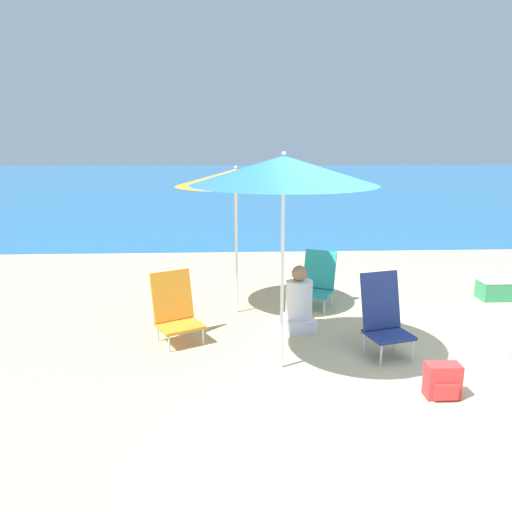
{
  "coord_description": "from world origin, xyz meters",
  "views": [
    {
      "loc": [
        -1.67,
        -4.46,
        2.31
      ],
      "look_at": [
        -1.39,
        1.24,
        1.0
      ],
      "focal_mm": 35.0,
      "sensor_mm": 36.0,
      "label": 1
    }
  ],
  "objects_px": {
    "beach_chair_orange": "(175,309)",
    "cooler_box": "(494,288)",
    "person_seated_near": "(299,304)",
    "backpack_red": "(443,381)",
    "beach_chair_teal": "(317,280)",
    "beach_umbrella_blue": "(284,171)",
    "water_bottle": "(512,360)",
    "beach_chair_navy": "(384,315)",
    "beach_umbrella_orange": "(236,178)"
  },
  "relations": [
    {
      "from": "beach_chair_orange",
      "to": "cooler_box",
      "type": "height_order",
      "value": "beach_chair_orange"
    },
    {
      "from": "person_seated_near",
      "to": "backpack_red",
      "type": "height_order",
      "value": "person_seated_near"
    },
    {
      "from": "beach_chair_teal",
      "to": "backpack_red",
      "type": "distance_m",
      "value": 2.81
    },
    {
      "from": "beach_chair_orange",
      "to": "backpack_red",
      "type": "bearing_deg",
      "value": -58.28
    },
    {
      "from": "beach_umbrella_blue",
      "to": "person_seated_near",
      "type": "bearing_deg",
      "value": 73.34
    },
    {
      "from": "beach_chair_orange",
      "to": "water_bottle",
      "type": "height_order",
      "value": "beach_chair_orange"
    },
    {
      "from": "beach_umbrella_blue",
      "to": "backpack_red",
      "type": "xyz_separation_m",
      "value": [
        1.42,
        -0.7,
        -1.88
      ]
    },
    {
      "from": "beach_chair_navy",
      "to": "beach_chair_orange",
      "type": "xyz_separation_m",
      "value": [
        -2.34,
        0.5,
        -0.07
      ]
    },
    {
      "from": "beach_chair_navy",
      "to": "beach_chair_orange",
      "type": "distance_m",
      "value": 2.39
    },
    {
      "from": "beach_umbrella_blue",
      "to": "backpack_red",
      "type": "height_order",
      "value": "beach_umbrella_blue"
    },
    {
      "from": "beach_umbrella_orange",
      "to": "water_bottle",
      "type": "height_order",
      "value": "beach_umbrella_orange"
    },
    {
      "from": "beach_umbrella_blue",
      "to": "cooler_box",
      "type": "bearing_deg",
      "value": 32.45
    },
    {
      "from": "cooler_box",
      "to": "person_seated_near",
      "type": "bearing_deg",
      "value": -160.66
    },
    {
      "from": "water_bottle",
      "to": "beach_chair_navy",
      "type": "bearing_deg",
      "value": 161.36
    },
    {
      "from": "person_seated_near",
      "to": "cooler_box",
      "type": "relative_size",
      "value": 1.94
    },
    {
      "from": "person_seated_near",
      "to": "backpack_red",
      "type": "distance_m",
      "value": 2.1
    },
    {
      "from": "beach_umbrella_orange",
      "to": "person_seated_near",
      "type": "height_order",
      "value": "beach_umbrella_orange"
    },
    {
      "from": "beach_umbrella_orange",
      "to": "backpack_red",
      "type": "height_order",
      "value": "beach_umbrella_orange"
    },
    {
      "from": "beach_umbrella_orange",
      "to": "backpack_red",
      "type": "bearing_deg",
      "value": -52.73
    },
    {
      "from": "cooler_box",
      "to": "beach_chair_orange",
      "type": "bearing_deg",
      "value": -163.53
    },
    {
      "from": "beach_umbrella_blue",
      "to": "backpack_red",
      "type": "relative_size",
      "value": 6.81
    },
    {
      "from": "beach_umbrella_orange",
      "to": "water_bottle",
      "type": "bearing_deg",
      "value": -33.3
    },
    {
      "from": "beach_chair_navy",
      "to": "backpack_red",
      "type": "bearing_deg",
      "value": -90.57
    },
    {
      "from": "beach_umbrella_blue",
      "to": "beach_chair_orange",
      "type": "relative_size",
      "value": 2.71
    },
    {
      "from": "beach_umbrella_blue",
      "to": "beach_chair_navy",
      "type": "height_order",
      "value": "beach_umbrella_blue"
    },
    {
      "from": "beach_chair_orange",
      "to": "cooler_box",
      "type": "xyz_separation_m",
      "value": [
        4.58,
        1.36,
        -0.21
      ]
    },
    {
      "from": "beach_umbrella_orange",
      "to": "backpack_red",
      "type": "relative_size",
      "value": 6.15
    },
    {
      "from": "beach_chair_teal",
      "to": "water_bottle",
      "type": "relative_size",
      "value": 3.51
    },
    {
      "from": "beach_umbrella_orange",
      "to": "person_seated_near",
      "type": "distance_m",
      "value": 1.83
    },
    {
      "from": "beach_chair_teal",
      "to": "beach_chair_orange",
      "type": "distance_m",
      "value": 2.25
    },
    {
      "from": "beach_chair_navy",
      "to": "beach_chair_orange",
      "type": "relative_size",
      "value": 1.11
    },
    {
      "from": "person_seated_near",
      "to": "water_bottle",
      "type": "bearing_deg",
      "value": -40.64
    },
    {
      "from": "beach_chair_teal",
      "to": "beach_chair_navy",
      "type": "relative_size",
      "value": 0.86
    },
    {
      "from": "beach_chair_navy",
      "to": "water_bottle",
      "type": "xyz_separation_m",
      "value": [
        1.26,
        -0.42,
        -0.37
      ]
    },
    {
      "from": "beach_chair_orange",
      "to": "cooler_box",
      "type": "relative_size",
      "value": 1.93
    },
    {
      "from": "beach_umbrella_orange",
      "to": "cooler_box",
      "type": "relative_size",
      "value": 4.71
    },
    {
      "from": "person_seated_near",
      "to": "water_bottle",
      "type": "distance_m",
      "value": 2.43
    },
    {
      "from": "beach_umbrella_blue",
      "to": "beach_chair_teal",
      "type": "xyz_separation_m",
      "value": [
        0.71,
        2.02,
        -1.67
      ]
    },
    {
      "from": "beach_chair_navy",
      "to": "backpack_red",
      "type": "distance_m",
      "value": 1.08
    },
    {
      "from": "beach_umbrella_blue",
      "to": "beach_chair_navy",
      "type": "distance_m",
      "value": 1.99
    },
    {
      "from": "person_seated_near",
      "to": "cooler_box",
      "type": "height_order",
      "value": "person_seated_near"
    },
    {
      "from": "beach_chair_orange",
      "to": "person_seated_near",
      "type": "distance_m",
      "value": 1.53
    },
    {
      "from": "beach_umbrella_blue",
      "to": "backpack_red",
      "type": "distance_m",
      "value": 2.46
    },
    {
      "from": "beach_umbrella_blue",
      "to": "cooler_box",
      "type": "relative_size",
      "value": 5.21
    },
    {
      "from": "beach_chair_orange",
      "to": "cooler_box",
      "type": "bearing_deg",
      "value": -11.78
    },
    {
      "from": "person_seated_near",
      "to": "backpack_red",
      "type": "xyz_separation_m",
      "value": [
        1.1,
        -1.78,
        -0.17
      ]
    },
    {
      "from": "cooler_box",
      "to": "beach_chair_navy",
      "type": "bearing_deg",
      "value": -140.37
    },
    {
      "from": "beach_chair_orange",
      "to": "water_bottle",
      "type": "xyz_separation_m",
      "value": [
        3.6,
        -0.93,
        -0.3
      ]
    },
    {
      "from": "beach_chair_orange",
      "to": "person_seated_near",
      "type": "xyz_separation_m",
      "value": [
        1.5,
        0.27,
        -0.06
      ]
    },
    {
      "from": "beach_chair_navy",
      "to": "cooler_box",
      "type": "bearing_deg",
      "value": 24.18
    }
  ]
}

